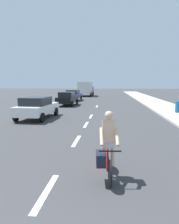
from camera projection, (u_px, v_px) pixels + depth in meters
The scene contains 13 objects.
ground_plane at pixel (95, 109), 20.74m from camera, with size 160.00×160.00×0.00m, color #38383A.
sidewalk_strip at pixel (164, 107), 21.98m from camera, with size 3.60×80.00×0.14m, color #B2ADA3.
lane_stripe_1 at pixel (46, 192), 4.88m from camera, with size 0.16×1.80×0.01m, color white.
lane_stripe_2 at pixel (76, 141), 9.22m from camera, with size 0.16×1.80×0.01m, color white.
lane_stripe_3 at pixel (86, 125), 12.85m from camera, with size 0.16×1.80×0.01m, color white.
lane_stripe_4 at pixel (91, 116), 16.03m from camera, with size 0.16×1.80×0.01m, color white.
lane_stripe_5 at pixel (97, 106), 23.01m from camera, with size 0.16×1.80×0.01m, color white.
cyclist at pixel (107, 148), 5.53m from camera, with size 0.66×1.71×1.82m.
parked_car_white at pixel (37, 107), 15.01m from camera, with size 2.20×4.47×1.57m.
parked_car_black at pixel (67, 98), 23.81m from camera, with size 2.02×4.18×1.57m.
parked_car_blue at pixel (73, 95), 30.53m from camera, with size 2.17×4.40×1.57m.
delivery_truck at pixel (86, 89), 41.14m from camera, with size 2.78×6.29×2.80m.
trash_bin_far at pixel (179, 107), 17.12m from camera, with size 0.60×0.60×0.93m, color #14518C.
Camera 1 is at (1.47, -0.54, 2.54)m, focal length 33.21 mm.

